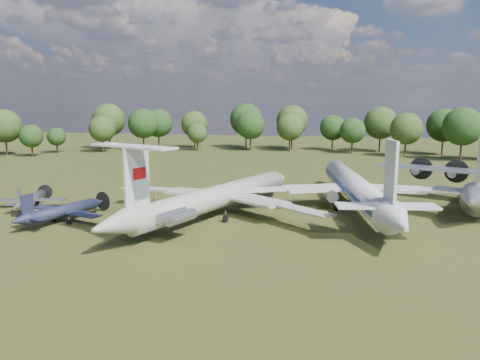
% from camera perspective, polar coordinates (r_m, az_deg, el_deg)
% --- Properties ---
extents(ground, '(300.00, 300.00, 0.00)m').
position_cam_1_polar(ground, '(68.75, -5.58, -4.00)').
color(ground, '#253C14').
rests_on(ground, ground).
extents(il62_airliner, '(49.30, 55.16, 4.46)m').
position_cam_1_polar(il62_airliner, '(65.66, -2.81, -2.63)').
color(il62_airliner, '#B3B3AF').
rests_on(il62_airliner, ground).
extents(tu104_jet, '(45.47, 55.96, 5.06)m').
position_cam_1_polar(tu104_jet, '(72.15, 13.92, -1.53)').
color(tu104_jet, silver).
rests_on(tu104_jet, ground).
extents(small_prop_west, '(16.52, 19.23, 2.38)m').
position_cam_1_polar(small_prop_west, '(67.27, -20.77, -3.87)').
color(small_prop_west, black).
rests_on(small_prop_west, ground).
extents(small_prop_northwest, '(13.19, 15.81, 2.01)m').
position_cam_1_polar(small_prop_northwest, '(77.96, -24.08, -2.42)').
color(small_prop_northwest, '#A4A7AB').
rests_on(small_prop_northwest, ground).
extents(person_on_il62, '(0.67, 0.66, 1.56)m').
position_cam_1_polar(person_on_il62, '(55.60, -10.34, -1.88)').
color(person_on_il62, olive).
rests_on(person_on_il62, il62_airliner).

